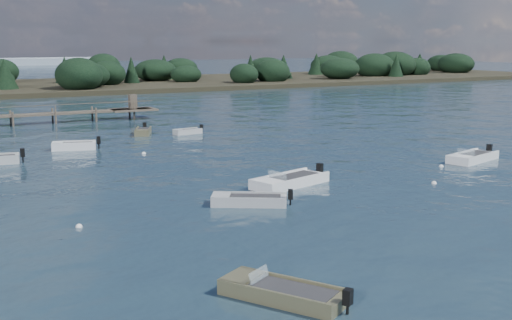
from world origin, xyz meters
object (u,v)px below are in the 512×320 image
dinghy_mid_grey (249,202)px  tender_far_grey_b (188,132)px  dinghy_near_olive (282,295)px  dinghy_mid_white_a (290,183)px  dinghy_extra_a (143,133)px  dinghy_mid_white_b (472,159)px  tender_far_white (74,147)px

dinghy_mid_grey → tender_far_grey_b: size_ratio=1.39×
dinghy_near_olive → dinghy_mid_white_a: (9.25, 14.74, 0.02)m
dinghy_extra_a → dinghy_mid_white_b: (16.70, -24.48, 0.00)m
tender_far_white → tender_far_grey_b: (11.40, 3.89, -0.04)m
dinghy_mid_grey → dinghy_mid_white_b: dinghy_mid_white_b is taller
dinghy_extra_a → dinghy_mid_white_b: dinghy_mid_white_b is taller
dinghy_extra_a → dinghy_mid_grey: bearing=-97.1°
dinghy_mid_grey → dinghy_near_olive: dinghy_near_olive is taller
dinghy_mid_white_b → tender_far_grey_b: 26.12m
dinghy_mid_grey → dinghy_extra_a: (3.50, 27.98, 0.02)m
tender_far_grey_b → dinghy_extra_a: bearing=154.5°
dinghy_mid_grey → dinghy_extra_a: bearing=82.9°
dinghy_near_olive → dinghy_extra_a: bearing=78.0°
dinghy_near_olive → dinghy_mid_white_a: 17.41m
dinghy_mid_white_b → tender_far_white: bearing=142.3°
tender_far_white → dinghy_mid_white_a: size_ratio=0.69×
dinghy_mid_white_b → dinghy_near_olive: bearing=-148.7°
dinghy_mid_grey → dinghy_mid_white_b: (20.20, 3.50, 0.02)m
dinghy_near_olive → dinghy_mid_white_b: size_ratio=0.87×
dinghy_mid_grey → dinghy_extra_a: size_ratio=1.19×
dinghy_near_olive → dinghy_extra_a: 40.65m
dinghy_near_olive → tender_far_grey_b: dinghy_near_olive is taller
dinghy_near_olive → tender_far_white: size_ratio=1.16×
dinghy_near_olive → tender_far_grey_b: size_ratio=1.50×
dinghy_near_olive → tender_far_white: 34.10m
dinghy_mid_white_a → dinghy_extra_a: bearing=91.9°
dinghy_extra_a → dinghy_mid_white_b: 29.63m
tender_far_grey_b → dinghy_mid_white_b: bearing=-60.3°
dinghy_near_olive → dinghy_extra_a: dinghy_extra_a is taller
dinghy_mid_grey → dinghy_near_olive: (-4.93, -11.79, -0.00)m
dinghy_mid_white_b → tender_far_grey_b: dinghy_mid_white_b is taller
tender_far_grey_b → dinghy_mid_white_a: 23.42m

